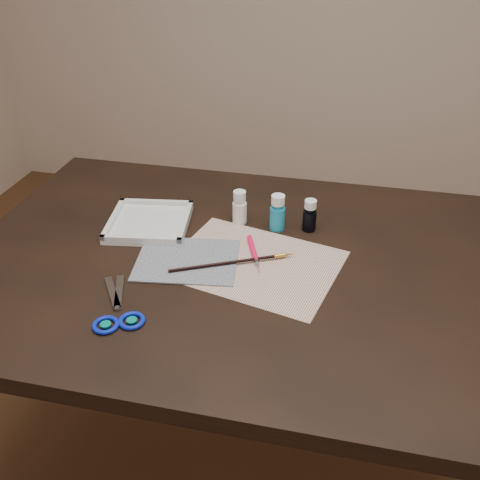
% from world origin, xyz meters
% --- Properties ---
extents(ground, '(3.50, 3.50, 0.02)m').
position_xyz_m(ground, '(0.00, 0.00, -0.01)').
color(ground, '#422614').
rests_on(ground, ground).
extents(table, '(1.30, 0.90, 0.75)m').
position_xyz_m(table, '(0.00, 0.00, 0.38)').
color(table, black).
rests_on(table, ground).
extents(paper, '(0.43, 0.36, 0.00)m').
position_xyz_m(paper, '(0.04, -0.01, 0.75)').
color(paper, silver).
rests_on(paper, table).
extents(canvas, '(0.25, 0.21, 0.00)m').
position_xyz_m(canvas, '(-0.12, -0.04, 0.75)').
color(canvas, black).
rests_on(canvas, paper).
extents(paint_bottle_white, '(0.04, 0.04, 0.09)m').
position_xyz_m(paint_bottle_white, '(-0.04, 0.16, 0.79)').
color(paint_bottle_white, white).
rests_on(paint_bottle_white, table).
extents(paint_bottle_cyan, '(0.04, 0.04, 0.09)m').
position_xyz_m(paint_bottle_cyan, '(0.06, 0.15, 0.80)').
color(paint_bottle_cyan, teal).
rests_on(paint_bottle_cyan, table).
extents(paint_bottle_navy, '(0.04, 0.04, 0.08)m').
position_xyz_m(paint_bottle_navy, '(0.14, 0.16, 0.79)').
color(paint_bottle_navy, black).
rests_on(paint_bottle_navy, table).
extents(paintbrush, '(0.27, 0.14, 0.01)m').
position_xyz_m(paintbrush, '(-0.01, -0.03, 0.76)').
color(paintbrush, black).
rests_on(paintbrush, canvas).
extents(craft_knife, '(0.06, 0.15, 0.01)m').
position_xyz_m(craft_knife, '(0.03, 0.01, 0.76)').
color(craft_knife, '#FF0E4D').
rests_on(craft_knife, paper).
extents(scissors, '(0.20, 0.23, 0.01)m').
position_xyz_m(scissors, '(-0.22, -0.22, 0.76)').
color(scissors, silver).
rests_on(scissors, table).
extents(palette_tray, '(0.22, 0.22, 0.02)m').
position_xyz_m(palette_tray, '(-0.26, 0.09, 0.76)').
color(palette_tray, silver).
rests_on(palette_tray, table).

